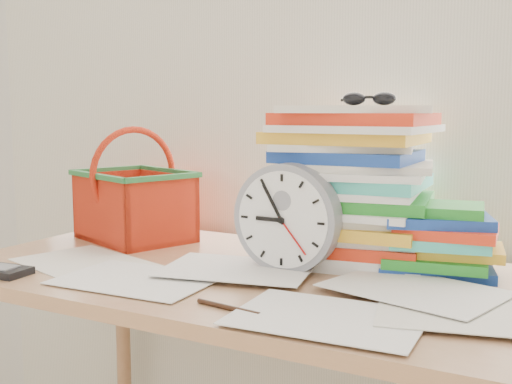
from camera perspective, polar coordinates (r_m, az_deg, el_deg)
The scene contains 9 objects.
curtain at distance 1.72m, azimuth 6.61°, elevation 13.87°, with size 2.40×0.01×2.50m, color silver.
desk at distance 1.43m, azimuth 0.43°, elevation -10.09°, with size 1.40×0.70×0.75m.
paper_stack at distance 1.49m, azimuth 8.25°, elevation 0.62°, with size 0.36×0.30×0.36m, color white, non-canonical shape.
clock at distance 1.39m, azimuth 2.79°, elevation -2.34°, with size 0.24×0.24×0.05m, color gray.
sunglasses at distance 1.48m, azimuth 10.01°, elevation 8.18°, with size 0.14×0.12×0.03m, color black, non-canonical shape.
book_stack at distance 1.43m, azimuth 16.06°, elevation -4.10°, with size 0.26×0.20×0.15m, color white, non-canonical shape.
basket at distance 1.76m, azimuth -10.75°, elevation 0.60°, with size 0.30×0.23×0.30m, color red, non-canonical shape.
pen at distance 1.16m, azimuth -2.52°, elevation -10.21°, with size 0.01×0.01×0.14m, color black.
scattered_papers at distance 1.41m, azimuth 0.43°, elevation -6.95°, with size 1.26×0.42×0.02m, color white, non-canonical shape.
Camera 1 is at (0.64, 0.40, 1.10)m, focal length 45.00 mm.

